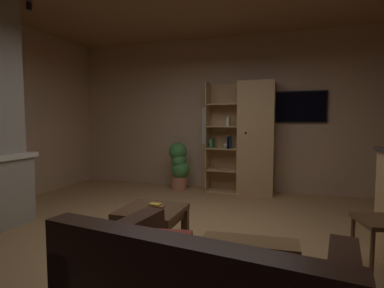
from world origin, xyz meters
The scene contains 10 objects.
floor centered at (0.00, 0.00, -0.01)m, with size 6.28×5.50×0.02m, color #A37A4C.
wall_back centered at (0.00, 2.78, 1.45)m, with size 6.40×0.06×2.90m, color tan.
window_pane_back centered at (-0.22, 2.75, 1.21)m, with size 0.65×0.01×0.70m, color white.
bookshelf_cabinet centered at (0.45, 2.51, 1.00)m, with size 1.22×0.41×2.02m.
coffee_table centered at (-0.20, -0.31, 0.36)m, with size 0.61×0.61×0.45m.
table_book_0 centered at (-0.15, -0.27, 0.46)m, with size 0.11×0.09×0.02m, color brown.
table_book_1 centered at (-0.17, -0.28, 0.48)m, with size 0.11×0.08×0.02m, color gold.
potted_floor_plant centered at (-0.89, 2.37, 0.48)m, with size 0.41×0.35×0.91m.
wall_mounted_tv centered at (1.22, 2.72, 1.57)m, with size 0.98×0.06×0.55m.
track_light_spot_0 centered at (-2.20, 0.24, 2.83)m, with size 0.07×0.07×0.09m, color black.
Camera 1 is at (1.11, -3.07, 1.34)m, focal length 28.76 mm.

